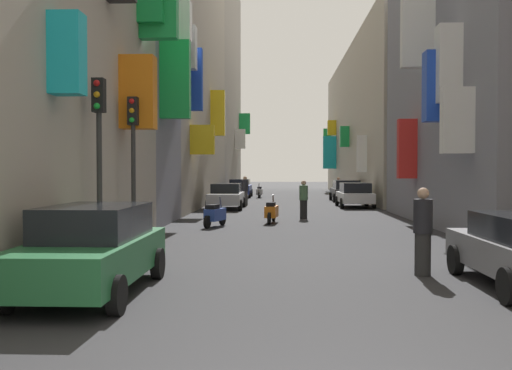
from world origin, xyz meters
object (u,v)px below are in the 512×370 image
at_px(scooter_silver, 259,192).
at_px(pedestrian_crossing, 423,232).
at_px(parked_car_silver, 226,195).
at_px(scooter_orange, 271,212).
at_px(parked_car_white, 355,194).
at_px(traffic_light_far_corner, 99,138).
at_px(parked_car_black, 346,190).
at_px(scooter_blue, 215,215).
at_px(traffic_light_near_corner, 133,145).
at_px(pedestrian_near_left, 245,191).
at_px(parked_car_green, 93,248).
at_px(pedestrian_near_right, 304,200).
at_px(pedestrian_mid_street, 338,187).
at_px(parked_car_blue, 240,188).

distance_m(scooter_silver, pedestrian_crossing, 32.46).
xyz_separation_m(parked_car_silver, scooter_orange, (2.59, -8.28, -0.28)).
bearing_deg(pedestrian_crossing, parked_car_white, 85.96).
height_order(parked_car_silver, traffic_light_far_corner, traffic_light_far_corner).
height_order(parked_car_black, scooter_blue, parked_car_black).
relative_size(scooter_orange, traffic_light_near_corner, 0.47).
distance_m(pedestrian_near_left, traffic_light_near_corner, 19.03).
distance_m(parked_car_black, parked_car_green, 30.18).
bearing_deg(parked_car_silver, scooter_silver, 83.76).
height_order(pedestrian_crossing, pedestrian_near_left, pedestrian_crossing).
height_order(pedestrian_crossing, pedestrian_near_right, pedestrian_crossing).
height_order(scooter_orange, scooter_blue, same).
bearing_deg(pedestrian_crossing, parked_car_green, -162.97).
distance_m(parked_car_green, scooter_orange, 13.38).
relative_size(scooter_blue, pedestrian_crossing, 1.03).
height_order(scooter_orange, pedestrian_near_right, pedestrian_near_right).
bearing_deg(scooter_orange, pedestrian_near_left, 98.81).
bearing_deg(parked_car_silver, traffic_light_far_corner, -93.40).
xyz_separation_m(parked_car_white, pedestrian_near_right, (-3.29, -7.78, 0.10)).
relative_size(scooter_blue, pedestrian_near_left, 1.03).
xyz_separation_m(scooter_orange, pedestrian_mid_street, (5.06, 22.38, 0.32)).
xyz_separation_m(parked_car_white, scooter_blue, (-6.79, -11.47, -0.28)).
height_order(parked_car_black, parked_car_blue, parked_car_black).
height_order(scooter_orange, pedestrian_crossing, pedestrian_crossing).
relative_size(scooter_silver, pedestrian_near_right, 1.10).
bearing_deg(traffic_light_near_corner, parked_car_white, 64.60).
distance_m(parked_car_blue, pedestrian_near_left, 10.67).
bearing_deg(pedestrian_crossing, parked_car_black, 86.37).
bearing_deg(scooter_orange, parked_car_white, 64.57).
distance_m(parked_car_white, pedestrian_mid_street, 12.55).
xyz_separation_m(parked_car_black, traffic_light_far_corner, (-8.62, -26.38, 2.08)).
bearing_deg(parked_car_silver, traffic_light_near_corner, -93.70).
bearing_deg(pedestrian_near_right, parked_car_green, -105.92).
distance_m(parked_car_black, traffic_light_far_corner, 27.83).
xyz_separation_m(scooter_orange, traffic_light_far_corner, (-3.70, -10.28, 2.38)).
height_order(pedestrian_near_left, pedestrian_mid_street, pedestrian_near_left).
bearing_deg(parked_car_blue, traffic_light_near_corner, -91.63).
distance_m(parked_car_blue, traffic_light_far_corner, 32.19).
relative_size(pedestrian_near_left, traffic_light_far_corner, 0.43).
xyz_separation_m(parked_car_green, traffic_light_far_corner, (-0.77, 2.77, 2.05)).
distance_m(scooter_silver, traffic_light_far_corner, 31.45).
xyz_separation_m(pedestrian_crossing, pedestrian_near_right, (-1.81, 13.24, -0.05)).
distance_m(scooter_silver, scooter_blue, 22.63).
relative_size(parked_car_black, traffic_light_near_corner, 0.98).
relative_size(parked_car_silver, parked_car_green, 1.02).
relative_size(pedestrian_near_right, pedestrian_mid_street, 1.06).
distance_m(parked_car_white, traffic_light_near_corner, 19.46).
height_order(scooter_orange, traffic_light_near_corner, traffic_light_near_corner).
height_order(scooter_silver, pedestrian_near_left, pedestrian_near_left).
bearing_deg(scooter_silver, scooter_blue, -92.29).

